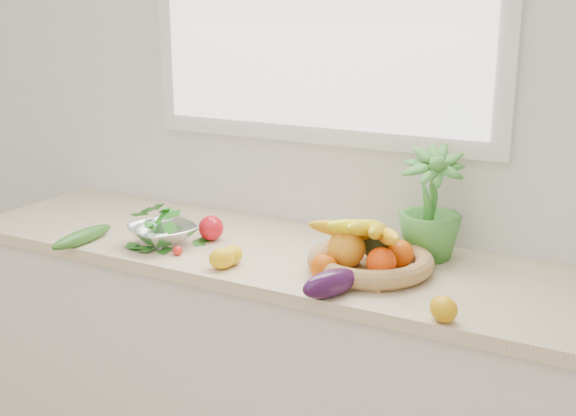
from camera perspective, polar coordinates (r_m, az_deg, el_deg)
The scene contains 18 objects.
back_wall at distance 2.49m, azimuth 2.54°, elevation 8.60°, with size 4.50×0.02×2.70m, color white.
counter_cabinet at distance 2.52m, azimuth -0.80°, elevation -13.41°, with size 2.20×0.58×0.86m, color silver.
countertop at distance 2.34m, azimuth -0.85°, elevation -3.74°, with size 2.24×0.62×0.04m, color beige.
orange_loose at distance 2.06m, azimuth 2.82°, elevation -4.70°, with size 0.08×0.08×0.08m, color #D95206.
lemon_a at distance 2.19m, azimuth -4.45°, elevation -3.73°, with size 0.06×0.08×0.06m, color #E5AF0C.
lemon_b at distance 2.16m, azimuth -5.23°, elevation -3.98°, with size 0.06×0.08×0.06m, color yellow.
lemon_c at distance 1.85m, azimuth 12.20°, elevation -7.80°, with size 0.07×0.08×0.07m, color orange.
apple at distance 2.42m, azimuth -6.11°, elevation -1.58°, with size 0.08×0.08×0.08m, color red.
ginger at distance 2.02m, azimuth 5.93°, elevation -5.83°, with size 0.11×0.05×0.04m, color tan.
garlic_a at distance 2.13m, azimuth 10.26°, elevation -4.79°, with size 0.05×0.05×0.04m, color white.
garlic_b at distance 2.17m, azimuth 5.06°, elevation -4.17°, with size 0.05×0.05×0.04m, color white.
garlic_c at distance 2.06m, azimuth 7.44°, elevation -5.34°, with size 0.06×0.06×0.05m, color white.
eggplant at distance 1.96m, azimuth 3.38°, elevation -5.96°, with size 0.07×0.19×0.07m, color #310F37.
cucumber at distance 2.47m, azimuth -15.94°, elevation -2.20°, with size 0.05×0.27×0.05m, color #295E1B.
radish at distance 2.30m, azimuth -8.71°, elevation -3.34°, with size 0.03×0.03×0.03m, color red.
potted_herb at distance 2.24m, azimuth 11.19°, elevation 0.39°, with size 0.20×0.20×0.35m, color #429034.
fruit_basket at distance 2.14m, azimuth 6.45°, elevation -3.61°, with size 0.41×0.41×0.19m.
colander_with_spinach at distance 2.38m, azimuth -9.87°, elevation -1.60°, with size 0.28×0.28×0.12m.
Camera 1 is at (1.08, 0.03, 1.66)m, focal length 45.00 mm.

